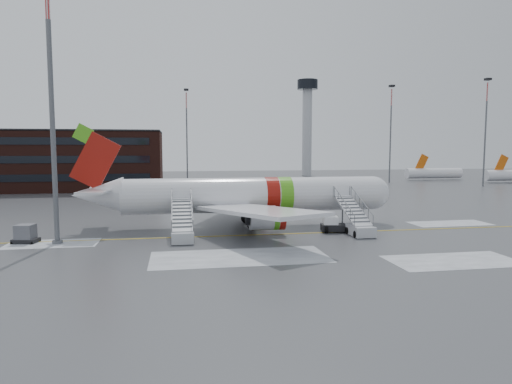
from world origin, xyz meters
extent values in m
plane|color=#494C4F|center=(0.00, 0.00, 0.00)|extent=(260.00, 260.00, 0.00)
cylinder|color=white|center=(-2.58, 4.13, 3.50)|extent=(28.00, 3.80, 3.80)
sphere|color=white|center=(11.42, 4.13, 3.50)|extent=(3.80, 3.80, 3.80)
cube|color=black|center=(12.47, 4.13, 4.00)|extent=(1.09, 1.60, 0.97)
cone|color=white|center=(-18.98, 4.13, 3.75)|extent=(5.20, 3.72, 3.72)
cube|color=#99130B|center=(-19.08, 4.13, 7.30)|extent=(5.27, 0.30, 6.09)
cube|color=#54B71D|center=(-20.18, 4.13, 10.10)|extent=(2.16, 0.26, 2.16)
cube|color=white|center=(-18.78, 6.73, 4.40)|extent=(3.07, 4.85, 0.18)
cube|color=white|center=(-18.78, 1.53, 4.40)|extent=(3.07, 4.85, 0.18)
cube|color=white|center=(-3.58, 12.63, 2.90)|extent=(10.72, 15.97, 1.13)
cube|color=white|center=(-3.58, -4.37, 2.90)|extent=(10.72, 15.97, 1.13)
cylinder|color=white|center=(-2.08, 9.33, 1.55)|extent=(3.40, 2.10, 2.10)
cylinder|color=white|center=(-2.08, -1.07, 1.55)|extent=(3.40, 2.10, 2.10)
cylinder|color=#595B60|center=(9.42, 4.13, 0.90)|extent=(0.20, 0.20, 1.80)
cylinder|color=black|center=(9.42, 4.13, 0.45)|extent=(0.90, 0.56, 0.90)
cylinder|color=black|center=(-3.08, 6.53, 0.45)|extent=(0.90, 0.56, 0.90)
cylinder|color=black|center=(-3.08, 1.73, 0.45)|extent=(0.90, 0.56, 0.90)
cube|color=#BBBDC3|center=(6.97, -3.17, 0.55)|extent=(2.00, 3.20, 1.00)
cube|color=#BBBDC3|center=(6.97, -1.07, 2.23)|extent=(1.90, 5.87, 2.52)
cube|color=#BBBDC3|center=(6.97, 2.23, 3.40)|extent=(1.90, 1.40, 0.15)
cylinder|color=#595B60|center=(6.97, 1.83, 1.70)|extent=(0.16, 0.16, 3.40)
cylinder|color=black|center=(6.07, -4.17, 0.35)|extent=(0.25, 0.70, 0.70)
cylinder|color=black|center=(7.87, -2.17, 0.35)|extent=(0.25, 0.70, 0.70)
cube|color=#ACB0B4|center=(-10.39, -3.17, 0.55)|extent=(2.00, 3.20, 1.00)
cube|color=#ACB0B4|center=(-10.39, -1.07, 2.23)|extent=(1.90, 5.87, 2.52)
cube|color=#ACB0B4|center=(-10.39, 2.23, 3.40)|extent=(1.90, 1.40, 0.15)
cylinder|color=#595B60|center=(-10.39, 1.83, 1.70)|extent=(0.16, 0.16, 3.40)
cylinder|color=black|center=(-11.29, -4.17, 0.35)|extent=(0.25, 0.70, 0.70)
cylinder|color=black|center=(-9.49, -2.17, 0.35)|extent=(0.25, 0.70, 0.70)
cube|color=black|center=(5.22, -0.77, 0.46)|extent=(3.08, 1.99, 0.71)
cube|color=white|center=(4.71, -0.69, 1.17)|extent=(1.65, 1.65, 0.92)
cube|color=black|center=(4.71, -0.69, 1.53)|extent=(1.43, 1.51, 0.15)
cylinder|color=black|center=(4.09, -1.31, 0.36)|extent=(0.42, 0.76, 0.71)
cylinder|color=black|center=(6.10, -1.65, 0.36)|extent=(0.42, 0.76, 0.71)
cylinder|color=black|center=(4.33, 0.10, 0.36)|extent=(0.42, 0.76, 0.71)
cylinder|color=black|center=(6.34, -0.24, 0.36)|extent=(0.42, 0.76, 0.71)
cube|color=black|center=(-24.50, -1.17, 0.24)|extent=(2.32, 1.88, 0.33)
cube|color=slate|center=(-24.50, -1.17, 0.99)|extent=(1.75, 1.68, 1.41)
cylinder|color=black|center=(-25.44, -1.83, 0.14)|extent=(0.22, 0.31, 0.28)
cylinder|color=black|center=(-23.55, -0.51, 0.14)|extent=(0.22, 0.31, 0.28)
cylinder|color=#595B60|center=(-21.58, -2.00, 9.85)|extent=(0.44, 0.44, 19.71)
cylinder|color=#595B60|center=(-21.58, -2.00, 0.15)|extent=(0.90, 0.90, 0.30)
cube|color=#3F1E16|center=(-45.00, 55.00, 6.00)|extent=(62.00, 16.00, 12.00)
cube|color=black|center=(-45.00, 55.00, 12.10)|extent=(62.00, 16.00, 0.40)
cylinder|color=#B2B5BA|center=(30.00, 95.00, 14.00)|extent=(3.00, 3.00, 28.00)
cylinder|color=black|center=(30.00, 95.00, 28.50)|extent=(6.40, 6.40, 3.00)
cylinder|color=#595B60|center=(42.00, 62.00, 9.60)|extent=(0.36, 0.36, 19.20)
cylinder|color=#CC7272|center=(42.00, 62.00, 21.12)|extent=(0.32, 0.32, 4.32)
cube|color=black|center=(42.00, 62.00, 24.00)|extent=(1.20, 1.20, 0.50)
cylinder|color=#595B60|center=(-8.00, 78.00, 9.60)|extent=(0.36, 0.36, 19.20)
cylinder|color=#CC7272|center=(-8.00, 78.00, 21.12)|extent=(0.32, 0.32, 4.32)
cube|color=black|center=(-8.00, 78.00, 24.00)|extent=(1.20, 1.20, 0.50)
cylinder|color=#595B60|center=(58.00, 48.00, 9.60)|extent=(0.36, 0.36, 19.20)
cylinder|color=#CC7272|center=(58.00, 48.00, 21.12)|extent=(0.32, 0.32, 4.32)
cube|color=black|center=(58.00, 48.00, 24.00)|extent=(1.20, 1.20, 0.50)
camera|label=1|loc=(-10.83, -45.14, 8.58)|focal=32.00mm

